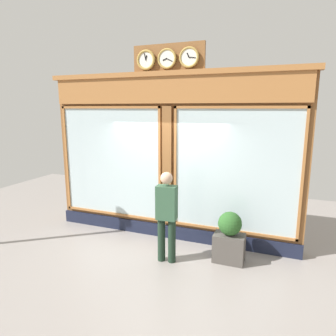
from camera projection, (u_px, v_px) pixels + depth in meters
ground_plane at (93, 319)px, 4.02m from camera, size 14.00×14.00×0.00m
shop_facade at (170, 157)px, 6.34m from camera, size 5.54×0.42×4.02m
pedestrian at (167, 213)px, 5.36m from camera, size 0.38×0.25×1.69m
planter_box at (229, 248)px, 5.48m from camera, size 0.56×0.36×0.52m
planter_shrub at (230, 224)px, 5.39m from camera, size 0.43×0.43×0.43m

